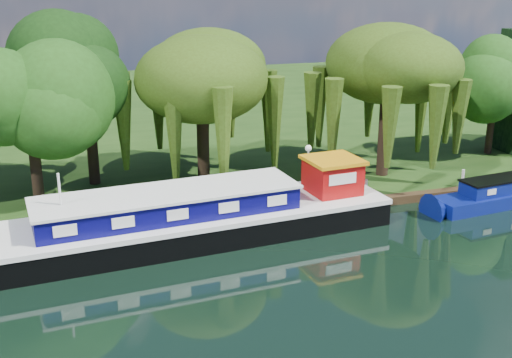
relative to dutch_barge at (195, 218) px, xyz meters
name	(u,v)px	position (x,y,z in m)	size (l,w,h in m)	color
ground	(392,281)	(6.67, -6.74, -1.00)	(120.00, 120.00, 0.00)	black
far_bank	(203,112)	(6.67, 27.26, -0.78)	(120.00, 52.00, 0.45)	black
dutch_barge	(195,218)	(0.00, 0.00, 0.00)	(19.51, 6.03, 4.05)	black
willow_left	(201,78)	(2.21, 7.68, 5.27)	(6.69, 6.69, 8.02)	black
willow_right	(388,78)	(12.48, 5.11, 5.20)	(6.48, 6.48, 7.89)	black
tree_far_left	(29,101)	(-6.93, 5.05, 4.99)	(5.03, 5.03, 8.10)	black
tree_far_mid	(87,77)	(-3.97, 8.52, 5.52)	(5.39, 5.39, 8.82)	black
tree_far_right	(495,84)	(21.52, 7.27, 4.06)	(4.08, 4.08, 6.68)	black
lamppost	(308,155)	(7.17, 3.76, 1.42)	(0.36, 0.36, 2.56)	silver
mooring_posts	(305,195)	(6.17, 1.66, -0.05)	(19.16, 0.16, 1.00)	silver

